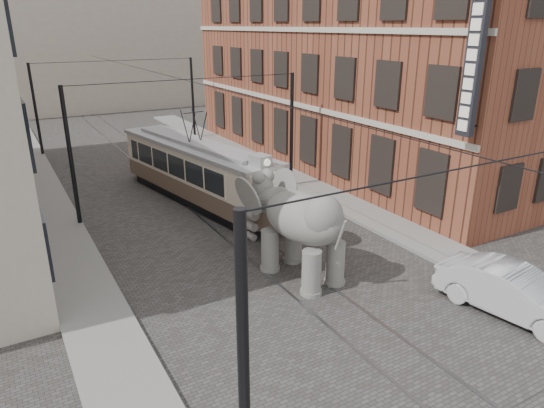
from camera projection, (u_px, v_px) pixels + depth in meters
ground at (259, 249)px, 19.16m from camera, size 120.00×120.00×0.00m
tram_rails at (259, 249)px, 19.16m from camera, size 1.54×80.00×0.02m
sidewalk_right at (377, 219)px, 21.94m from camera, size 2.00×60.00×0.15m
sidewalk_left at (84, 290)px, 16.11m from camera, size 2.00×60.00×0.15m
brick_building at (348, 64)px, 29.58m from camera, size 8.00×26.00×12.00m
distant_block at (69, 38)px, 49.38m from camera, size 28.00×10.00×14.00m
catenary at (201, 148)px, 22.12m from camera, size 11.00×30.20×6.00m
tram at (196, 158)px, 23.67m from camera, size 4.26×11.41×4.44m
elephant at (302, 231)px, 16.55m from camera, size 3.85×5.92×3.38m
parked_car at (513, 292)px, 14.66m from camera, size 2.41×4.72×1.48m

